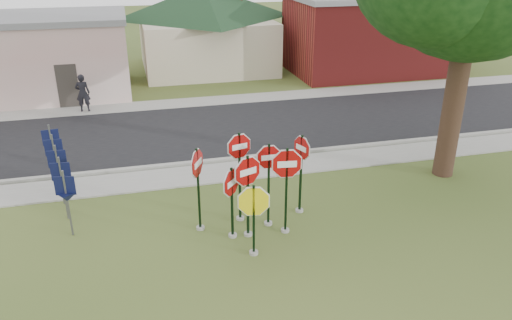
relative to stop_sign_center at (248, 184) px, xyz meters
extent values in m
plane|color=#384E1D|center=(0.21, -1.24, -1.60)|extent=(120.00, 120.00, 0.00)
cube|color=gray|center=(0.21, 4.26, -1.57)|extent=(60.00, 1.60, 0.06)
cube|color=black|center=(0.21, 8.76, -1.58)|extent=(60.00, 7.00, 0.04)
cube|color=gray|center=(0.21, 13.06, -1.57)|extent=(60.00, 1.60, 0.06)
cube|color=gray|center=(0.21, 5.26, -1.53)|extent=(60.00, 0.20, 0.14)
cylinder|color=gray|center=(0.00, 0.00, -1.56)|extent=(0.24, 0.24, 0.08)
cube|color=black|center=(0.00, 0.00, -0.38)|extent=(0.07, 0.07, 2.44)
cylinder|color=white|center=(0.00, 0.00, 0.38)|extent=(1.07, 0.45, 1.15)
cylinder|color=#920908|center=(0.00, 0.00, 0.38)|extent=(0.99, 0.42, 1.06)
cube|color=white|center=(0.00, 0.00, 0.38)|extent=(0.49, 0.21, 0.18)
cylinder|color=gray|center=(-0.07, -0.94, -1.56)|extent=(0.24, 0.24, 0.08)
cube|color=black|center=(-0.07, -0.94, -0.58)|extent=(0.07, 0.06, 2.03)
cylinder|color=white|center=(-0.07, -0.94, -0.03)|extent=(1.14, 0.22, 1.16)
cylinder|color=yellow|center=(-0.07, -0.94, -0.03)|extent=(1.06, 0.21, 1.07)
cylinder|color=gray|center=(-0.44, 0.04, -1.56)|extent=(0.24, 0.24, 0.08)
cube|color=black|center=(-0.44, 0.04, -0.54)|extent=(0.08, 0.08, 2.12)
cylinder|color=white|center=(-0.44, 0.04, 0.09)|extent=(0.74, 0.81, 1.08)
cylinder|color=#920908|center=(-0.44, 0.04, 0.09)|extent=(0.69, 0.75, 1.00)
cube|color=white|center=(-0.44, 0.04, 0.09)|extent=(0.34, 0.37, 0.17)
cylinder|color=gray|center=(1.07, -0.07, -1.56)|extent=(0.24, 0.24, 0.08)
cube|color=black|center=(1.07, -0.07, -0.31)|extent=(0.07, 0.06, 2.58)
cylinder|color=white|center=(1.07, -0.07, 0.52)|extent=(1.15, 0.17, 1.16)
cylinder|color=#920908|center=(1.07, -0.07, 0.52)|extent=(1.07, 0.16, 1.07)
cube|color=white|center=(1.07, -0.07, 0.52)|extent=(0.53, 0.08, 0.18)
cylinder|color=gray|center=(0.71, 0.43, -1.56)|extent=(0.24, 0.24, 0.08)
cube|color=black|center=(0.71, 0.43, -0.33)|extent=(0.06, 0.05, 2.54)
cylinder|color=white|center=(0.71, 0.43, 0.55)|extent=(0.97, 0.02, 0.97)
cylinder|color=#920908|center=(0.71, 0.43, 0.55)|extent=(0.90, 0.02, 0.90)
cube|color=white|center=(0.71, 0.43, 0.55)|extent=(0.45, 0.01, 0.15)
cylinder|color=gray|center=(-0.02, 0.92, -1.56)|extent=(0.24, 0.24, 0.08)
cube|color=black|center=(-0.02, 0.92, -0.22)|extent=(0.07, 0.06, 2.76)
cylinder|color=white|center=(-0.02, 0.92, 0.75)|extent=(0.98, 0.27, 1.01)
cylinder|color=#920908|center=(-0.02, 0.92, 0.75)|extent=(0.91, 0.26, 0.94)
cube|color=white|center=(-0.02, 0.92, 0.75)|extent=(0.45, 0.13, 0.16)
cylinder|color=gray|center=(1.85, 0.93, -1.56)|extent=(0.24, 0.24, 0.08)
cube|color=black|center=(1.85, 0.93, -0.34)|extent=(0.07, 0.07, 2.51)
cylinder|color=white|center=(1.85, 0.93, 0.51)|extent=(0.34, 0.93, 0.98)
cylinder|color=#920908|center=(1.85, 0.93, 0.51)|extent=(0.32, 0.87, 0.91)
cube|color=white|center=(1.85, 0.93, 0.51)|extent=(0.16, 0.43, 0.16)
cylinder|color=gray|center=(-1.25, 0.67, -1.56)|extent=(0.24, 0.24, 0.08)
cube|color=black|center=(-1.25, 0.67, -0.34)|extent=(0.07, 0.08, 2.52)
cylinder|color=white|center=(-1.25, 0.67, 0.47)|extent=(0.55, 0.97, 1.10)
cylinder|color=#920908|center=(-1.25, 0.67, 0.47)|extent=(0.51, 0.90, 1.02)
cube|color=white|center=(-1.25, 0.67, 0.47)|extent=(0.26, 0.45, 0.18)
cube|color=#59595E|center=(-4.79, 1.26, -0.60)|extent=(0.05, 0.05, 2.00)
cube|color=black|center=(-4.79, 1.26, -0.05)|extent=(0.55, 0.13, 0.55)
cone|color=black|center=(-4.79, 1.26, -0.40)|extent=(0.65, 0.65, 0.25)
cube|color=#59595E|center=(-4.99, 2.26, -0.60)|extent=(0.05, 0.05, 2.00)
cube|color=black|center=(-4.99, 2.26, -0.05)|extent=(0.55, 0.09, 0.55)
cone|color=black|center=(-4.99, 2.26, -0.40)|extent=(0.62, 0.62, 0.25)
cube|color=#59595E|center=(-5.19, 3.26, -0.60)|extent=(0.05, 0.05, 2.00)
cube|color=black|center=(-5.19, 3.26, -0.05)|extent=(0.55, 0.05, 0.55)
cone|color=black|center=(-5.19, 3.26, -0.40)|extent=(0.58, 0.58, 0.25)
cube|color=#59595E|center=(-5.39, 4.26, -0.60)|extent=(0.05, 0.05, 2.00)
cube|color=black|center=(-5.39, 4.26, -0.05)|extent=(0.55, 0.05, 0.55)
cone|color=black|center=(-5.39, 4.26, -0.40)|extent=(0.58, 0.58, 0.25)
cube|color=#59595E|center=(-5.59, 5.26, -0.60)|extent=(0.05, 0.05, 2.00)
cube|color=black|center=(-5.59, 5.26, -0.05)|extent=(0.55, 0.09, 0.55)
cone|color=black|center=(-5.59, 5.26, -0.40)|extent=(0.62, 0.62, 0.25)
cube|color=silver|center=(-8.79, 16.76, 0.40)|extent=(12.00, 6.00, 4.00)
cube|color=gray|center=(-8.79, 16.76, 2.45)|extent=(12.20, 6.20, 0.30)
cube|color=#332D28|center=(-5.79, 13.78, -0.50)|extent=(1.00, 0.10, 2.20)
cube|color=#C0B799|center=(2.21, 20.76, 0.00)|extent=(8.00, 8.00, 3.20)
cube|color=maroon|center=(12.21, 17.26, 0.65)|extent=(10.00, 6.00, 4.50)
cube|color=white|center=(10.21, 14.31, 1.00)|extent=(2.00, 0.08, 0.90)
cylinder|color=black|center=(7.71, 2.26, 1.30)|extent=(0.70, 0.70, 5.80)
cylinder|color=black|center=(22.21, 24.76, 0.40)|extent=(0.50, 0.50, 4.00)
imported|color=black|center=(-5.06, 12.85, -0.63)|extent=(0.69, 0.47, 1.82)
camera|label=1|loc=(-2.80, -11.74, 5.97)|focal=35.00mm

